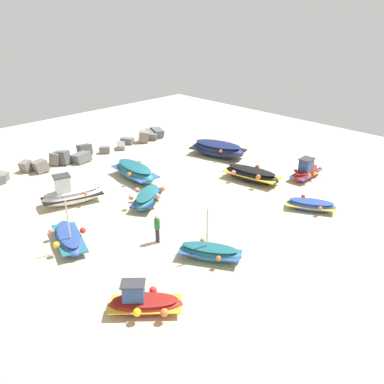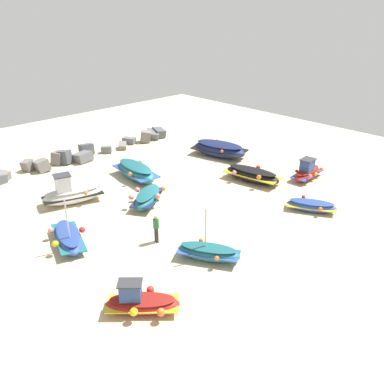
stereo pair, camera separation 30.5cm
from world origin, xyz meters
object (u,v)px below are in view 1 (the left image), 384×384
object	(u,v)px
fishing_boat_1	(306,171)
fishing_boat_8	(144,302)
fishing_boat_2	(210,252)
fishing_boat_6	(135,171)
fishing_boat_4	(218,149)
person_walking	(157,227)
fishing_boat_5	(71,195)
fishing_boat_0	(311,205)
fishing_boat_7	(148,197)
fishing_boat_9	(251,174)
fishing_boat_3	(69,238)

from	to	relation	value
fishing_boat_1	fishing_boat_8	bearing A→B (deg)	5.45
fishing_boat_2	fishing_boat_6	xyz separation A→B (m)	(3.74, 11.18, 0.20)
fishing_boat_4	person_walking	size ratio (longest dim) A/B	3.11
fishing_boat_1	fishing_boat_5	bearing A→B (deg)	-33.95
fishing_boat_1	fishing_boat_8	distance (m)	18.12
fishing_boat_0	fishing_boat_5	world-z (taller)	fishing_boat_5
fishing_boat_0	fishing_boat_7	bearing A→B (deg)	11.41
fishing_boat_0	fishing_boat_8	bearing A→B (deg)	60.47
fishing_boat_4	fishing_boat_6	bearing A→B (deg)	69.59
fishing_boat_0	fishing_boat_8	distance (m)	13.44
fishing_boat_7	fishing_boat_8	size ratio (longest dim) A/B	1.14
fishing_boat_5	fishing_boat_8	size ratio (longest dim) A/B	1.37
fishing_boat_0	fishing_boat_1	bearing A→B (deg)	-84.69
fishing_boat_2	fishing_boat_0	bearing A→B (deg)	54.04
fishing_boat_6	fishing_boat_7	world-z (taller)	fishing_boat_6
fishing_boat_7	fishing_boat_1	bearing A→B (deg)	-56.78
fishing_boat_1	fishing_boat_7	distance (m)	12.31
fishing_boat_2	person_walking	size ratio (longest dim) A/B	2.11
fishing_boat_2	fishing_boat_8	distance (m)	4.93
fishing_boat_1	person_walking	xyz separation A→B (m)	(-13.86, 0.89, 0.42)
fishing_boat_4	fishing_boat_7	bearing A→B (deg)	92.77
fishing_boat_5	fishing_boat_7	xyz separation A→B (m)	(3.48, -3.58, -0.16)
fishing_boat_0	fishing_boat_9	size ratio (longest dim) A/B	0.71
fishing_boat_1	fishing_boat_4	bearing A→B (deg)	-86.11
fishing_boat_0	fishing_boat_6	world-z (taller)	fishing_boat_6
fishing_boat_0	person_walking	world-z (taller)	person_walking
fishing_boat_4	fishing_boat_8	bearing A→B (deg)	109.30
fishing_boat_5	person_walking	xyz separation A→B (m)	(0.89, -7.64, 0.31)
fishing_boat_0	fishing_boat_7	size ratio (longest dim) A/B	0.91
fishing_boat_1	fishing_boat_2	xyz separation A→B (m)	(-13.00, -2.26, -0.12)
fishing_boat_0	fishing_boat_6	xyz separation A→B (m)	(-4.82, 11.96, 0.24)
fishing_boat_3	person_walking	bearing A→B (deg)	-113.32
fishing_boat_6	fishing_boat_2	bearing A→B (deg)	167.35
fishing_boat_1	fishing_boat_7	world-z (taller)	fishing_boat_1
person_walking	fishing_boat_4	bearing A→B (deg)	32.33
fishing_boat_2	fishing_boat_9	xyz separation A→B (m)	(9.62, 4.82, 0.11)
fishing_boat_0	fishing_boat_3	distance (m)	14.84
fishing_boat_2	fishing_boat_3	xyz separation A→B (m)	(-4.46, 6.35, -0.01)
fishing_boat_5	fishing_boat_9	xyz separation A→B (m)	(11.38, -5.97, -0.12)
fishing_boat_5	person_walking	world-z (taller)	fishing_boat_5
fishing_boat_5	fishing_boat_4	bearing A→B (deg)	-165.37
fishing_boat_0	fishing_boat_3	world-z (taller)	fishing_boat_3
fishing_boat_4	fishing_boat_6	world-z (taller)	fishing_boat_4
fishing_boat_2	fishing_boat_5	size ratio (longest dim) A/B	0.82
fishing_boat_0	fishing_boat_5	bearing A→B (deg)	12.58
fishing_boat_4	fishing_boat_6	distance (m)	8.23
fishing_boat_4	fishing_boat_3	bearing A→B (deg)	89.59
fishing_boat_5	fishing_boat_7	bearing A→B (deg)	151.20
fishing_boat_2	fishing_boat_4	size ratio (longest dim) A/B	0.68
fishing_boat_3	person_walking	size ratio (longest dim) A/B	2.37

